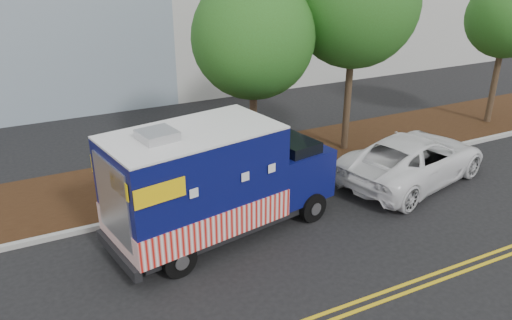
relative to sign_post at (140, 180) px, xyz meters
name	(u,v)px	position (x,y,z in m)	size (l,w,h in m)	color
ground	(242,221)	(2.52, -1.55, -1.20)	(120.00, 120.00, 0.00)	black
curb	(223,198)	(2.52, -0.15, -1.12)	(120.00, 0.18, 0.15)	#9E9E99
mulch_strip	(200,173)	(2.52, 1.95, -1.12)	(120.00, 4.00, 0.15)	black
centerline_near	(327,313)	(2.52, -6.00, -1.19)	(120.00, 0.10, 0.01)	gold
centerline_far	(333,320)	(2.52, -6.25, -1.19)	(120.00, 0.10, 0.01)	gold
tree_b	(253,38)	(4.57, 1.87, 3.43)	(4.12, 4.12, 6.70)	#38281C
tree_c	(355,4)	(8.34, 1.52, 4.35)	(4.50, 4.50, 7.81)	#38281C
tree_d	(507,18)	(15.97, 1.29, 3.46)	(3.32, 3.32, 6.34)	#38281C
sign_post	(140,180)	(0.00, 0.00, 0.00)	(0.06, 0.06, 2.40)	#473828
food_truck	(213,184)	(1.54, -1.87, 0.34)	(6.78, 3.52, 3.41)	black
white_car	(414,158)	(8.88, -1.64, -0.39)	(2.69, 5.84, 1.62)	white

